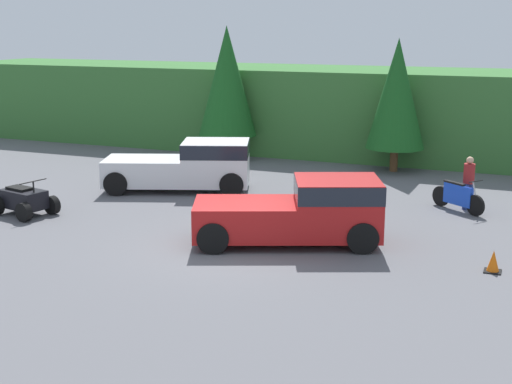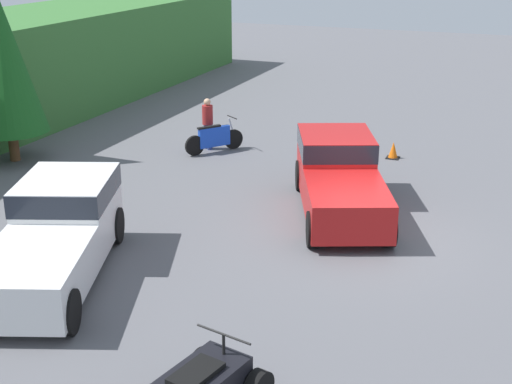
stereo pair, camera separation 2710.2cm
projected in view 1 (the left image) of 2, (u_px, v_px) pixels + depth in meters
The scene contains 10 objects.
ground_plane at pixel (229, 248), 19.46m from camera, with size 80.00×80.00×0.00m, color #5B5B60.
hillside_backdrop at pixel (368, 112), 33.45m from camera, with size 44.00×6.00×3.93m.
tree_left at pixel (227, 81), 31.70m from camera, with size 2.61×2.61×5.93m.
tree_mid_left at pixel (397, 94), 28.93m from camera, with size 2.40×2.40×5.45m.
pickup_truck_red at pixel (304, 210), 19.68m from camera, with size 5.47×3.75×1.83m.
pickup_truck_second at pixel (190, 164), 26.03m from camera, with size 5.62×3.66×1.83m.
dirt_bike at pixel (458, 197), 23.26m from camera, with size 1.81×1.38×1.14m.
quad_atv at pixel (24, 200), 22.81m from camera, with size 2.22×1.72×1.17m.
rider_person at pixel (469, 181), 23.38m from camera, with size 0.50×0.50×1.76m.
traffic_cone at pixel (493, 262), 17.55m from camera, with size 0.42×0.42×0.55m.
Camera 1 is at (7.64, -16.96, 5.97)m, focal length 50.00 mm.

